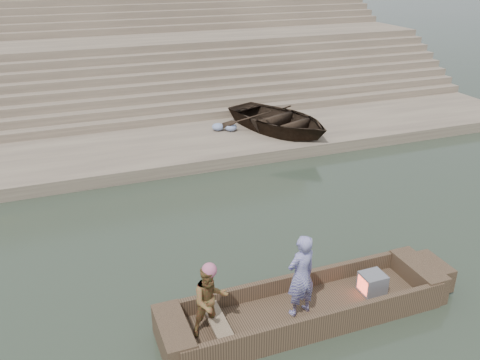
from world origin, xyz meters
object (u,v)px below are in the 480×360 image
television (372,283)px  main_rowboat (306,313)px  rowing_man (210,300)px  standing_man (301,276)px  beached_rowboat (279,119)px

television → main_rowboat: bearing=180.0°
main_rowboat → rowing_man: size_ratio=3.70×
standing_man → rowing_man: bearing=-14.5°
standing_man → television: standing_man is taller
main_rowboat → television: 1.47m
main_rowboat → beached_rowboat: size_ratio=1.16×
main_rowboat → standing_man: (-0.18, -0.06, 0.93)m
rowing_man → beached_rowboat: 10.67m
main_rowboat → television: size_ratio=10.87×
main_rowboat → television: (1.44, 0.00, 0.31)m
main_rowboat → rowing_man: bearing=179.3°
standing_man → television: (1.62, 0.06, -0.62)m
standing_man → television: bearing=170.4°
main_rowboat → rowing_man: 2.03m
rowing_man → television: bearing=-4.9°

